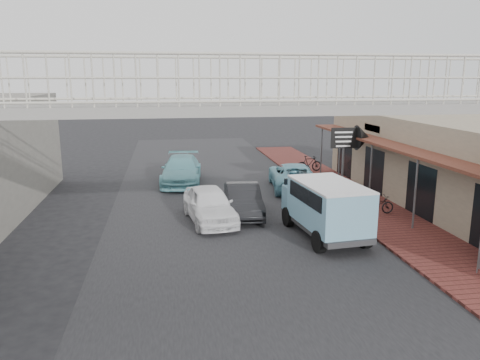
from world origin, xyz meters
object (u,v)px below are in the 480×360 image
object	(u,v)px
arrow_sign	(361,138)
dark_sedan	(243,200)
angkot_van	(326,202)
white_hatchback	(210,204)
motorcycle_near	(376,205)
angkot_curb	(293,176)
angkot_far	(181,170)
motorcycle_far	(309,164)

from	to	relation	value
arrow_sign	dark_sedan	bearing A→B (deg)	-156.84
dark_sedan	angkot_van	size ratio (longest dim) A/B	0.90
white_hatchback	arrow_sign	distance (m)	8.76
angkot_van	arrow_sign	distance (m)	7.13
dark_sedan	motorcycle_near	xyz separation A→B (m)	(5.61, -1.12, -0.16)
angkot_curb	white_hatchback	bearing A→B (deg)	53.39
dark_sedan	angkot_far	bearing A→B (deg)	113.02
white_hatchback	angkot_far	world-z (taller)	angkot_far
motorcycle_far	arrow_sign	distance (m)	6.32
dark_sedan	arrow_sign	distance (m)	7.15
dark_sedan	angkot_curb	bearing A→B (deg)	55.12
dark_sedan	arrow_sign	bearing A→B (deg)	24.57
dark_sedan	angkot_curb	world-z (taller)	angkot_curb
white_hatchback	angkot_van	world-z (taller)	angkot_van
dark_sedan	arrow_sign	world-z (taller)	arrow_sign
motorcycle_far	angkot_van	bearing A→B (deg)	159.40
angkot_van	motorcycle_far	xyz separation A→B (m)	(3.05, 11.68, -0.76)
angkot_far	motorcycle_far	bearing A→B (deg)	17.36
dark_sedan	arrow_sign	xyz separation A→B (m)	(6.32, 2.48, 2.23)
angkot_van	motorcycle_near	bearing A→B (deg)	30.48
motorcycle_far	white_hatchback	bearing A→B (deg)	135.87
motorcycle_far	dark_sedan	bearing A→B (deg)	140.19
angkot_curb	motorcycle_far	xyz separation A→B (m)	(2.12, 3.90, -0.10)
white_hatchback	angkot_van	size ratio (longest dim) A/B	0.95
motorcycle_near	arrow_sign	bearing A→B (deg)	-10.90
arrow_sign	motorcycle_far	bearing A→B (deg)	98.97
white_hatchback	arrow_sign	xyz separation A→B (m)	(7.86, 3.21, 2.16)
motorcycle_far	arrow_sign	world-z (taller)	arrow_sign
motorcycle_near	angkot_curb	bearing A→B (deg)	21.49
dark_sedan	motorcycle_near	bearing A→B (deg)	-8.14
angkot_van	motorcycle_near	distance (m)	3.91
angkot_far	angkot_van	size ratio (longest dim) A/B	1.16
white_hatchback	motorcycle_far	distance (m)	11.51
white_hatchback	angkot_far	bearing A→B (deg)	89.55
white_hatchback	dark_sedan	distance (m)	1.70
motorcycle_far	motorcycle_near	bearing A→B (deg)	174.24
motorcycle_near	arrow_sign	size ratio (longest dim) A/B	0.44
angkot_van	motorcycle_far	world-z (taller)	angkot_van
angkot_van	motorcycle_far	bearing A→B (deg)	69.83
white_hatchback	arrow_sign	size ratio (longest dim) A/B	1.24
angkot_curb	arrow_sign	xyz separation A→B (m)	(2.86, -1.94, 2.20)
white_hatchback	motorcycle_far	world-z (taller)	white_hatchback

